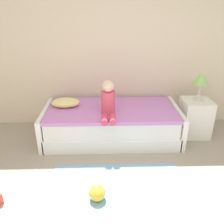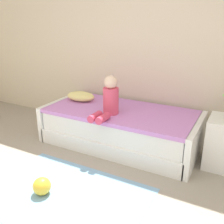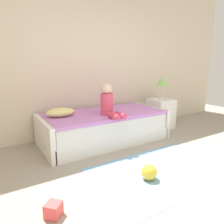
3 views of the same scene
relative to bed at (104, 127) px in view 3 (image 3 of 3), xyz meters
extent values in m
plane|color=#9E9384|center=(-0.02, -2.00, -0.25)|extent=(9.20, 9.20, 0.00)
cube|color=beige|center=(-0.02, 0.60, 1.20)|extent=(7.20, 0.10, 2.90)
cube|color=white|center=(0.00, 0.00, -0.15)|extent=(2.00, 1.00, 0.20)
cube|color=white|center=(0.00, 0.00, 0.08)|extent=(1.94, 0.94, 0.25)
cube|color=#C67FD1|center=(0.00, 0.00, 0.23)|extent=(1.98, 0.98, 0.05)
cube|color=white|center=(-1.02, 0.00, 0.00)|extent=(0.07, 1.00, 0.50)
cube|color=white|center=(1.02, 0.00, 0.00)|extent=(0.07, 1.00, 0.50)
cube|color=white|center=(1.35, 0.04, 0.05)|extent=(0.44, 0.44, 0.60)
cylinder|color=silver|center=(1.35, 0.04, 0.37)|extent=(0.15, 0.15, 0.03)
cylinder|color=silver|center=(1.35, 0.04, 0.50)|extent=(0.02, 0.02, 0.24)
cone|color=#8CCC66|center=(1.35, 0.04, 0.71)|extent=(0.24, 0.24, 0.18)
cylinder|color=#E04C6B|center=(-0.05, -0.18, 0.42)|extent=(0.20, 0.20, 0.34)
sphere|color=beige|center=(-0.05, -0.18, 0.67)|extent=(0.17, 0.17, 0.17)
cylinder|color=#D83F60|center=(-0.11, -0.48, 0.30)|extent=(0.09, 0.22, 0.09)
cylinder|color=#D83F60|center=(0.00, -0.48, 0.30)|extent=(0.09, 0.22, 0.09)
ellipsoid|color=#F2E58C|center=(-0.72, 0.10, 0.32)|extent=(0.44, 0.30, 0.13)
sphere|color=yellow|center=(-0.20, -1.37, -0.15)|extent=(0.18, 0.18, 0.18)
cube|color=#7AA8CC|center=(0.03, -1.30, -0.24)|extent=(1.60, 1.10, 0.01)
cube|color=#E54C4C|center=(-1.29, -1.40, -0.18)|extent=(0.18, 0.18, 0.13)
camera|label=1|loc=(-0.09, -3.36, 1.71)|focal=38.01mm
camera|label=2|loc=(1.44, -2.94, 1.42)|focal=41.18mm
camera|label=3|loc=(-1.68, -2.98, 1.03)|focal=33.37mm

